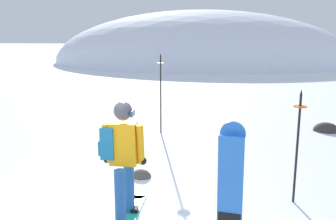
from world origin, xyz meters
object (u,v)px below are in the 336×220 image
at_px(snowboarder_main, 122,159).
at_px(spare_snowboard, 230,193).
at_px(rock_mid, 141,177).
at_px(rock_dark, 326,131).
at_px(piste_marker_near, 298,139).
at_px(piste_marker_far, 161,89).

height_order(snowboarder_main, spare_snowboard, snowboarder_main).
bearing_deg(rock_mid, rock_dark, 50.96).
height_order(rock_dark, rock_mid, rock_dark).
relative_size(piste_marker_near, rock_dark, 2.60).
bearing_deg(snowboarder_main, piste_marker_near, 29.40).
height_order(snowboarder_main, piste_marker_far, piste_marker_far).
bearing_deg(spare_snowboard, piste_marker_far, 115.80).
relative_size(spare_snowboard, rock_dark, 2.40).
relative_size(rock_dark, rock_mid, 1.77).
bearing_deg(piste_marker_far, piste_marker_near, -45.52).
xyz_separation_m(spare_snowboard, piste_marker_far, (-2.50, 5.17, 0.38)).
distance_m(spare_snowboard, rock_mid, 2.94).
bearing_deg(rock_dark, piste_marker_far, -160.66).
height_order(piste_marker_far, rock_mid, piste_marker_far).
bearing_deg(rock_dark, piste_marker_near, -102.24).
relative_size(snowboarder_main, spare_snowboard, 1.10).
bearing_deg(piste_marker_far, snowboarder_main, -78.36).
bearing_deg(piste_marker_far, rock_mid, -78.76).
bearing_deg(rock_mid, snowboarder_main, -77.58).
distance_m(piste_marker_near, piste_marker_far, 4.69).
height_order(spare_snowboard, piste_marker_near, piste_marker_near).
bearing_deg(snowboarder_main, piste_marker_far, 101.64).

